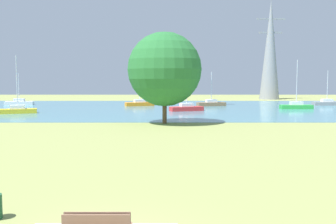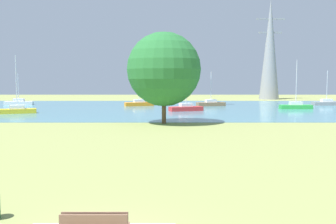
# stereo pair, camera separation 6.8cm
# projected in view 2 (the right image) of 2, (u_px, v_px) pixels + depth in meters

# --- Properties ---
(ground_plane) EXTENTS (160.00, 160.00, 0.00)m
(ground_plane) POSITION_uv_depth(u_px,v_px,m) (145.00, 133.00, 32.22)
(ground_plane) COLOR #8C9351
(water_surface) EXTENTS (140.00, 40.00, 0.02)m
(water_surface) POSITION_uv_depth(u_px,v_px,m) (156.00, 108.00, 60.11)
(water_surface) COLOR teal
(water_surface) RESTS_ON ground
(sailboat_white) EXTENTS (4.96, 2.16, 5.51)m
(sailboat_white) POSITION_uv_depth(u_px,v_px,m) (20.00, 102.00, 67.85)
(sailboat_white) COLOR white
(sailboat_white) RESTS_ON water_surface
(sailboat_orange) EXTENTS (5.03, 2.99, 5.69)m
(sailboat_orange) POSITION_uv_depth(u_px,v_px,m) (140.00, 103.00, 65.11)
(sailboat_orange) COLOR orange
(sailboat_orange) RESTS_ON water_surface
(sailboat_gray) EXTENTS (4.89, 1.83, 5.97)m
(sailboat_gray) POSITION_uv_depth(u_px,v_px,m) (327.00, 103.00, 66.33)
(sailboat_gray) COLOR gray
(sailboat_gray) RESTS_ON water_surface
(sailboat_yellow) EXTENTS (5.03, 2.93, 7.66)m
(sailboat_yellow) POSITION_uv_depth(u_px,v_px,m) (18.00, 110.00, 50.85)
(sailboat_yellow) COLOR yellow
(sailboat_yellow) RESTS_ON water_surface
(sailboat_green) EXTENTS (4.83, 1.59, 7.41)m
(sailboat_green) POSITION_uv_depth(u_px,v_px,m) (296.00, 106.00, 58.51)
(sailboat_green) COLOR green
(sailboat_green) RESTS_ON water_surface
(sailboat_red) EXTENTS (5.02, 3.04, 5.42)m
(sailboat_red) POSITION_uv_depth(u_px,v_px,m) (187.00, 108.00, 54.88)
(sailboat_red) COLOR red
(sailboat_red) RESTS_ON water_surface
(sailboat_brown) EXTENTS (5.02, 2.61, 5.75)m
(sailboat_brown) POSITION_uv_depth(u_px,v_px,m) (211.00, 103.00, 64.94)
(sailboat_brown) COLOR brown
(sailboat_brown) RESTS_ON water_surface
(tree_west_far) EXTENTS (7.51, 7.51, 9.28)m
(tree_west_far) POSITION_uv_depth(u_px,v_px,m) (165.00, 69.00, 38.96)
(tree_west_far) COLOR brown
(tree_west_far) RESTS_ON ground
(electricity_pylon) EXTENTS (6.40, 4.40, 22.35)m
(electricity_pylon) POSITION_uv_depth(u_px,v_px,m) (271.00, 49.00, 86.12)
(electricity_pylon) COLOR gray
(electricity_pylon) RESTS_ON ground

